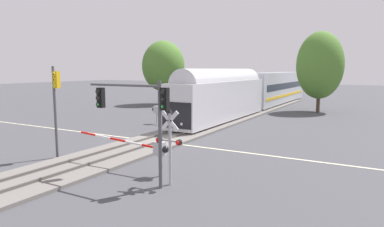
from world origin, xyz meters
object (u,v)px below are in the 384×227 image
crossing_gate_far (161,110)px  elm_centre_background (320,65)px  pine_left_background (163,66)px  traffic_signal_near_right (138,107)px  crossing_gate_near (148,147)px  traffic_signal_median (56,97)px  commuter_train (255,90)px  crossing_signal_mast (170,139)px

crossing_gate_far → elm_centre_background: (11.85, 17.91, 4.50)m
pine_left_background → elm_centre_background: (22.53, 1.69, 0.01)m
traffic_signal_near_right → crossing_gate_near: bearing=108.8°
traffic_signal_near_right → traffic_signal_median: (-7.28, 1.34, 0.05)m
crossing_gate_far → pine_left_background: bearing=123.4°
crossing_gate_near → pine_left_background: bearing=122.9°
commuter_train → elm_centre_background: (7.40, 3.00, 3.13)m
crossing_gate_far → commuter_train: bearing=73.4°
commuter_train → crossing_gate_near: 28.97m
crossing_gate_far → traffic_signal_median: size_ratio=0.93×
traffic_signal_median → pine_left_background: pine_left_background is taller
traffic_signal_median → pine_left_background: (-12.60, 30.02, 2.15)m
traffic_signal_median → traffic_signal_near_right: bearing=-10.4°
crossing_gate_near → crossing_signal_mast: bearing=-24.3°
commuter_train → crossing_gate_near: commuter_train is taller
traffic_signal_median → elm_centre_background: (9.93, 31.71, 2.16)m
traffic_signal_median → elm_centre_background: size_ratio=0.55×
commuter_train → elm_centre_background: 8.57m
commuter_train → pine_left_background: size_ratio=4.23×
crossing_gate_far → pine_left_background: size_ratio=0.53×
traffic_signal_near_right → elm_centre_background: elm_centre_background is taller
crossing_signal_mast → elm_centre_background: bearing=87.7°
crossing_signal_mast → crossing_gate_far: crossing_signal_mast is taller
traffic_signal_median → crossing_gate_near: bearing=0.8°
commuter_train → pine_left_background: bearing=175.1°
commuter_train → crossing_signal_mast: 30.09m
crossing_gate_far → pine_left_background: pine_left_background is taller
traffic_signal_median → pine_left_background: size_ratio=0.57×
commuter_train → crossing_signal_mast: commuter_train is taller
crossing_gate_far → traffic_signal_near_right: traffic_signal_near_right is taller
commuter_train → crossing_gate_near: (4.26, -28.62, -1.35)m
traffic_signal_near_right → elm_centre_background: bearing=85.4°
crossing_gate_far → crossing_signal_mast: bearing=-54.0°
commuter_train → pine_left_background: 15.51m
crossing_signal_mast → crossing_gate_near: bearing=155.7°
traffic_signal_near_right → traffic_signal_median: 7.40m
commuter_train → pine_left_background: pine_left_background is taller
commuter_train → crossing_gate_near: size_ratio=6.81×
crossing_signal_mast → elm_centre_background: (1.29, 32.46, 3.68)m
commuter_train → pine_left_background: (-15.14, 1.31, 3.11)m
crossing_signal_mast → pine_left_background: size_ratio=0.37×
pine_left_background → crossing_signal_mast: bearing=-55.4°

